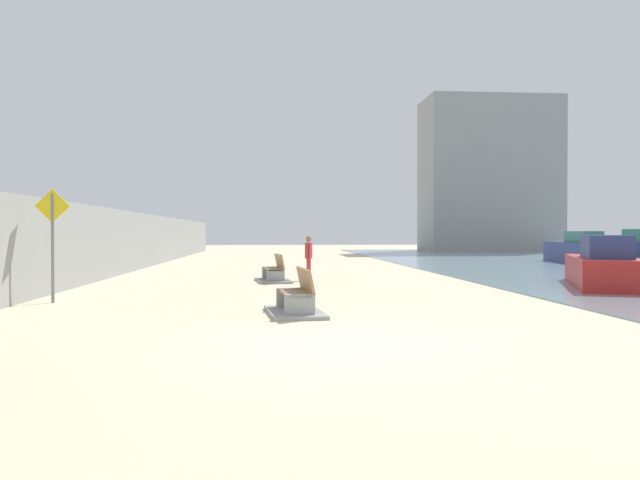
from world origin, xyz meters
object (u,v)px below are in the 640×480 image
(boat_distant, at_px, (603,267))
(person_walking, at_px, (309,255))
(bench_near, at_px, (296,303))
(boat_nearest, at_px, (632,246))
(pedestrian_sign, at_px, (53,232))
(bench_far, at_px, (274,275))
(boat_far_right, at_px, (577,250))

(boat_distant, bearing_deg, person_walking, 157.97)
(bench_near, distance_m, boat_nearest, 38.20)
(bench_near, relative_size, person_walking, 1.36)
(pedestrian_sign, bearing_deg, boat_nearest, 40.06)
(bench_far, distance_m, person_walking, 1.50)
(boat_nearest, bearing_deg, bench_near, -131.20)
(bench_far, relative_size, boat_distant, 0.38)
(boat_distant, bearing_deg, bench_near, -150.88)
(boat_far_right, bearing_deg, person_walking, -145.37)
(bench_far, xyz_separation_m, person_walking, (1.26, 0.41, 0.70))
(bench_far, relative_size, person_walking, 1.37)
(boat_nearest, relative_size, pedestrian_sign, 1.71)
(boat_distant, xyz_separation_m, boat_nearest, (15.26, 23.23, 0.11))
(person_walking, height_order, pedestrian_sign, pedestrian_sign)
(boat_distant, relative_size, pedestrian_sign, 2.10)
(pedestrian_sign, bearing_deg, bench_far, 48.21)
(bench_far, bearing_deg, boat_distant, -17.49)
(person_walking, xyz_separation_m, boat_distant, (9.04, -3.66, -0.28))
(boat_distant, xyz_separation_m, boat_far_right, (6.69, 14.52, 0.09))
(bench_near, height_order, boat_far_right, boat_far_right)
(boat_far_right, distance_m, boat_nearest, 12.22)
(bench_far, distance_m, boat_distant, 10.81)
(bench_near, height_order, bench_far, same)
(boat_distant, relative_size, boat_nearest, 1.23)
(person_walking, xyz_separation_m, boat_far_right, (15.73, 10.86, -0.19))
(person_walking, relative_size, boat_distant, 0.27)
(bench_near, bearing_deg, person_walking, 84.65)
(bench_far, height_order, person_walking, person_walking)
(bench_far, bearing_deg, boat_nearest, 38.00)
(bench_near, bearing_deg, boat_far_right, 50.38)
(bench_far, relative_size, boat_nearest, 0.46)
(bench_far, bearing_deg, bench_near, -87.35)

